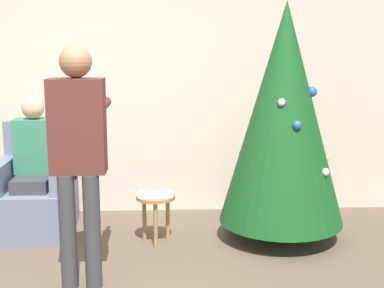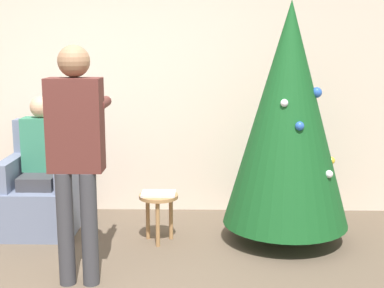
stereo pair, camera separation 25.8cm
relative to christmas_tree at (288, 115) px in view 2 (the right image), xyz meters
The scene contains 7 objects.
wall_back 1.65m from the christmas_tree, 147.46° to the left, with size 8.00×0.06×2.70m.
christmas_tree is the anchor object (origin of this frame).
armchair 2.37m from the christmas_tree, behind, with size 0.65×0.74×1.01m.
person_seated 2.28m from the christmas_tree, behind, with size 0.36×0.46×1.26m.
person_standing 1.85m from the christmas_tree, 152.25° to the right, with size 0.41×0.57×1.73m.
side_stool 1.36m from the christmas_tree, behind, with size 0.34×0.34×0.43m.
laptop 1.31m from the christmas_tree, behind, with size 0.29×0.20×0.02m.
Camera 2 is at (0.64, -3.21, 1.75)m, focal length 50.00 mm.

